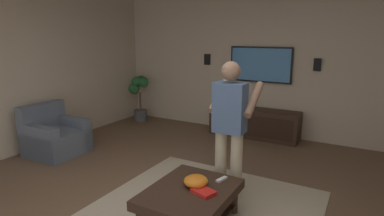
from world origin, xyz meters
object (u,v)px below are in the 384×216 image
object	(u,v)px
coffee_table	(190,199)
tv	(260,65)
remote_white	(222,179)
armchair	(55,137)
person_standing	(230,122)
bowl	(196,181)
media_console	(254,123)
wall_speaker_left	(317,65)
potted_plant_tall	(139,93)
book	(204,192)
wall_speaker_right	(207,59)
vase_round	(232,101)

from	to	relation	value
coffee_table	tv	world-z (taller)	tv
remote_white	armchair	bearing A→B (deg)	-80.64
armchair	person_standing	size ratio (longest dim) A/B	0.50
bowl	remote_white	bearing A→B (deg)	-34.62
armchair	media_console	bearing A→B (deg)	42.61
remote_white	wall_speaker_left	size ratio (longest dim) A/B	0.68
potted_plant_tall	book	size ratio (longest dim) A/B	4.68
wall_speaker_left	wall_speaker_right	distance (m)	2.16
bowl	tv	bearing A→B (deg)	6.96
person_standing	vase_round	distance (m)	2.58
media_console	bowl	size ratio (longest dim) A/B	6.74
person_standing	media_console	bearing A→B (deg)	11.62
remote_white	vase_round	world-z (taller)	vase_round
coffee_table	person_standing	world-z (taller)	person_standing
potted_plant_tall	bowl	size ratio (longest dim) A/B	4.08
wall_speaker_right	potted_plant_tall	bearing A→B (deg)	105.67
armchair	book	bearing A→B (deg)	-13.25
remote_white	wall_speaker_right	size ratio (longest dim) A/B	0.68
media_console	person_standing	distance (m)	2.50
coffee_table	bowl	xyz separation A→B (m)	(0.09, -0.02, 0.16)
armchair	vase_round	bearing A→B (deg)	48.58
vase_round	coffee_table	bearing A→B (deg)	-164.89
vase_round	bowl	bearing A→B (deg)	-164.16
vase_round	potted_plant_tall	bearing A→B (deg)	94.91
book	bowl	bearing A→B (deg)	163.43
bowl	book	xyz separation A→B (m)	(-0.10, -0.14, -0.04)
armchair	potted_plant_tall	distance (m)	2.33
coffee_table	wall_speaker_right	bearing A→B (deg)	24.34
bowl	book	distance (m)	0.17
coffee_table	vase_round	size ratio (longest dim) A/B	4.55
coffee_table	person_standing	size ratio (longest dim) A/B	0.61
book	wall_speaker_left	world-z (taller)	wall_speaker_left
coffee_table	book	world-z (taller)	book
person_standing	potted_plant_tall	bearing A→B (deg)	54.93
potted_plant_tall	book	bearing A→B (deg)	-132.95
coffee_table	person_standing	bearing A→B (deg)	-7.76
remote_white	person_standing	bearing A→B (deg)	-152.48
wall_speaker_left	coffee_table	bearing A→B (deg)	169.31
person_standing	vase_round	bearing A→B (deg)	21.78
person_standing	bowl	distance (m)	0.82
media_console	person_standing	bearing A→B (deg)	11.57
potted_plant_tall	vase_round	xyz separation A→B (m)	(0.19, -2.17, 0.01)
person_standing	armchair	bearing A→B (deg)	92.01
person_standing	potted_plant_tall	xyz separation A→B (m)	(2.20, 3.12, -0.28)
media_console	wall_speaker_right	distance (m)	1.64
person_standing	wall_speaker_right	xyz separation A→B (m)	(2.62, 1.63, 0.49)
potted_plant_tall	bowl	world-z (taller)	potted_plant_tall
armchair	remote_white	distance (m)	3.16
armchair	remote_white	xyz separation A→B (m)	(-0.31, -3.14, 0.13)
vase_round	wall_speaker_left	size ratio (longest dim) A/B	1.00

